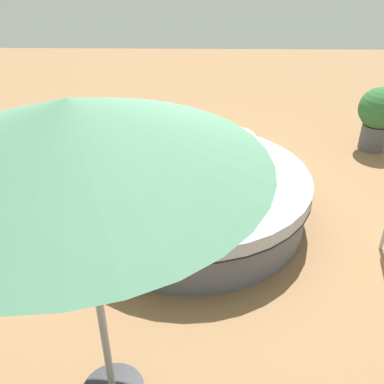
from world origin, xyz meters
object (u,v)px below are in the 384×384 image
(throw_pillow_2, at_px, (169,133))
(throw_pillow_1, at_px, (204,133))
(throw_pillow_0, at_px, (239,137))
(planter, at_px, (379,114))
(round_bed, at_px, (192,196))
(patio_umbrella, at_px, (73,138))
(throw_pillow_3, at_px, (139,144))

(throw_pillow_2, bearing_deg, throw_pillow_1, -177.85)
(throw_pillow_0, bearing_deg, throw_pillow_2, -6.38)
(throw_pillow_2, distance_m, planter, 3.12)
(round_bed, height_order, patio_umbrella, patio_umbrella)
(throw_pillow_3, relative_size, planter, 0.54)
(throw_pillow_3, distance_m, planter, 3.53)
(round_bed, xyz_separation_m, patio_umbrella, (0.51, 2.22, 1.71))
(throw_pillow_0, distance_m, throw_pillow_3, 1.20)
(throw_pillow_0, bearing_deg, throw_pillow_3, 7.45)
(throw_pillow_0, relative_size, throw_pillow_2, 0.89)
(throw_pillow_3, xyz_separation_m, patio_umbrella, (-0.12, 2.79, 1.35))
(throw_pillow_2, xyz_separation_m, throw_pillow_3, (0.34, 0.25, -0.03))
(throw_pillow_1, height_order, throw_pillow_2, throw_pillow_2)
(throw_pillow_0, bearing_deg, planter, -151.72)
(round_bed, distance_m, throw_pillow_3, 0.93)
(throw_pillow_0, height_order, patio_umbrella, patio_umbrella)
(throw_pillow_0, relative_size, throw_pillow_1, 0.93)
(throw_pillow_2, bearing_deg, patio_umbrella, 85.84)
(patio_umbrella, bearing_deg, throw_pillow_2, -94.16)
(round_bed, height_order, throw_pillow_3, throw_pillow_3)
(round_bed, xyz_separation_m, throw_pillow_0, (-0.55, -0.72, 0.38))
(round_bed, bearing_deg, throw_pillow_1, -98.88)
(round_bed, distance_m, patio_umbrella, 2.85)
(throw_pillow_3, bearing_deg, round_bed, 138.12)
(throw_pillow_2, xyz_separation_m, planter, (-2.94, -1.03, -0.13))
(throw_pillow_1, bearing_deg, planter, -158.01)
(throw_pillow_0, xyz_separation_m, throw_pillow_1, (0.42, -0.11, 0.00))
(planter, bearing_deg, throw_pillow_3, 21.34)
(round_bed, relative_size, patio_umbrella, 1.17)
(round_bed, distance_m, throw_pillow_0, 0.99)
(throw_pillow_0, distance_m, planter, 2.38)
(throw_pillow_3, bearing_deg, throw_pillow_0, -172.55)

